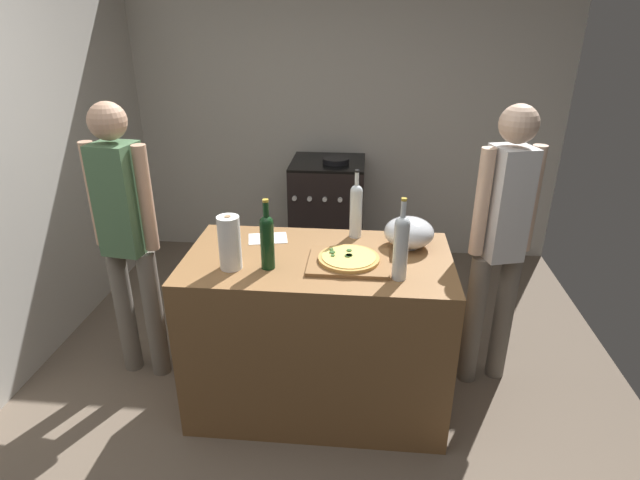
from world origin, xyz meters
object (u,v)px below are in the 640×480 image
paper_towel_roll (230,243)px  wine_bottle_amber (267,239)px  mixing_bowl (409,232)px  person_in_red (501,236)px  wine_bottle_clear (356,209)px  wine_bottle_dark (401,245)px  pizza (349,258)px  person_in_stripes (126,230)px  stove (328,215)px

paper_towel_roll → wine_bottle_amber: 0.18m
paper_towel_roll → mixing_bowl: bearing=20.7°
paper_towel_roll → person_in_red: (1.38, 0.44, -0.10)m
paper_towel_roll → wine_bottle_clear: bearing=36.7°
wine_bottle_dark → wine_bottle_clear: wine_bottle_dark is taller
pizza → mixing_bowl: (0.31, 0.23, 0.05)m
wine_bottle_clear → person_in_stripes: (-1.27, -0.12, -0.12)m
mixing_bowl → wine_bottle_dark: wine_bottle_dark is taller
wine_bottle_clear → person_in_red: person_in_red is taller
pizza → wine_bottle_clear: wine_bottle_clear is taller
mixing_bowl → wine_bottle_amber: (-0.70, -0.31, 0.07)m
mixing_bowl → paper_towel_roll: paper_towel_roll is taller
person_in_stripes → wine_bottle_dark: bearing=-13.2°
wine_bottle_amber → person_in_stripes: 0.91m
pizza → stove: stove is taller
wine_bottle_dark → person_in_red: size_ratio=0.24×
pizza → person_in_red: bearing=23.0°
wine_bottle_dark → stove: (-0.48, 1.89, -0.60)m
wine_bottle_dark → pizza: bearing=151.7°
stove → person_in_red: 1.83m
wine_bottle_dark → wine_bottle_amber: (-0.63, 0.05, -0.02)m
person_in_stripes → person_in_red: bearing=3.5°
pizza → person_in_stripes: 1.26m
wine_bottle_amber → person_in_stripes: size_ratio=0.22×
wine_bottle_clear → wine_bottle_amber: wine_bottle_clear is taller
pizza → paper_towel_roll: (-0.57, -0.10, 0.10)m
mixing_bowl → wine_bottle_clear: size_ratio=0.69×
wine_bottle_amber → stove: 1.94m
mixing_bowl → wine_bottle_dark: (-0.07, -0.36, 0.09)m
wine_bottle_clear → stove: 1.56m
pizza → wine_bottle_amber: bearing=-168.6°
wine_bottle_dark → stove: 2.04m
wine_bottle_dark → person_in_red: person_in_red is taller
wine_bottle_amber → wine_bottle_clear: bearing=45.8°
paper_towel_roll → stove: bearing=80.1°
mixing_bowl → person_in_stripes: 1.55m
paper_towel_roll → person_in_red: size_ratio=0.17×
paper_towel_roll → person_in_stripes: (-0.68, 0.31, -0.09)m
wine_bottle_clear → person_in_stripes: person_in_stripes is taller
mixing_bowl → person_in_red: size_ratio=0.16×
person_in_red → wine_bottle_clear: bearing=-179.9°
person_in_stripes → wine_bottle_clear: bearing=5.6°
wine_bottle_clear → person_in_stripes: size_ratio=0.23×
person_in_red → wine_bottle_dark: bearing=-140.3°
person_in_stripes → paper_towel_roll: bearing=-25.0°
stove → pizza: bearing=-82.1°
paper_towel_roll → person_in_stripes: bearing=155.0°
pizza → wine_bottle_amber: (-0.39, -0.08, 0.12)m
paper_towel_roll → wine_bottle_clear: 0.74m
mixing_bowl → wine_bottle_clear: (-0.28, 0.11, 0.08)m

